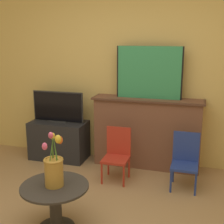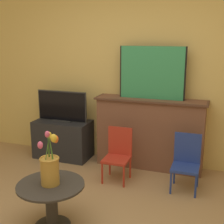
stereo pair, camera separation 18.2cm
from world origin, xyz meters
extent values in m
cube|color=#E0BC66|center=(0.00, 2.13, 1.35)|extent=(8.00, 0.06, 2.70)
cube|color=brown|center=(0.29, 1.94, 0.48)|extent=(1.43, 0.31, 0.96)
cube|color=#503123|center=(0.29, 1.93, 0.95)|extent=(1.49, 0.35, 0.02)
cube|color=black|center=(0.29, 1.95, 1.30)|extent=(0.87, 0.02, 0.69)
cube|color=#338E56|center=(0.29, 1.94, 1.30)|extent=(0.83, 0.02, 0.69)
cube|color=#232326|center=(-1.00, 1.86, 0.28)|extent=(0.82, 0.44, 0.56)
cube|color=#2D2D2D|center=(-1.00, 1.86, 0.56)|extent=(0.29, 0.12, 0.01)
cube|color=#2D2D2D|center=(-1.00, 1.87, 0.78)|extent=(0.76, 0.02, 0.44)
cube|color=black|center=(-1.00, 1.86, 0.78)|extent=(0.73, 0.02, 0.41)
cylinder|color=#B22D1E|center=(-0.14, 1.23, 0.14)|extent=(0.02, 0.02, 0.27)
cylinder|color=#B22D1E|center=(0.14, 1.23, 0.14)|extent=(0.02, 0.02, 0.27)
cylinder|color=#B22D1E|center=(-0.14, 1.51, 0.14)|extent=(0.02, 0.02, 0.27)
cylinder|color=#B22D1E|center=(0.14, 1.51, 0.14)|extent=(0.02, 0.02, 0.27)
cube|color=#B22D1E|center=(0.00, 1.37, 0.29)|extent=(0.31, 0.31, 0.03)
cube|color=#B22D1E|center=(0.00, 1.51, 0.48)|extent=(0.31, 0.02, 0.36)
cylinder|color=navy|center=(0.69, 1.25, 0.14)|extent=(0.02, 0.02, 0.27)
cylinder|color=navy|center=(0.97, 1.25, 0.14)|extent=(0.02, 0.02, 0.27)
cylinder|color=navy|center=(0.69, 1.53, 0.14)|extent=(0.02, 0.02, 0.27)
cylinder|color=navy|center=(0.97, 1.53, 0.14)|extent=(0.02, 0.02, 0.27)
cube|color=navy|center=(0.83, 1.39, 0.29)|extent=(0.31, 0.31, 0.03)
cube|color=navy|center=(0.83, 1.54, 0.48)|extent=(0.31, 0.02, 0.36)
cylinder|color=#332D28|center=(-0.27, 0.25, 0.21)|extent=(0.11, 0.11, 0.43)
cylinder|color=#332D28|center=(-0.27, 0.25, 0.44)|extent=(0.63, 0.63, 0.02)
cylinder|color=#B78433|center=(-0.27, 0.25, 0.57)|extent=(0.17, 0.17, 0.25)
torus|color=#B78433|center=(-0.27, 0.25, 0.70)|extent=(0.18, 0.18, 0.02)
cylinder|color=#477A2D|center=(-0.24, 0.24, 0.76)|extent=(0.04, 0.01, 0.29)
ellipsoid|color=gold|center=(-0.21, 0.24, 0.90)|extent=(0.06, 0.06, 0.08)
cylinder|color=#477A2D|center=(-0.28, 0.27, 0.76)|extent=(0.04, 0.06, 0.29)
ellipsoid|color=#E0517A|center=(-0.32, 0.32, 0.90)|extent=(0.05, 0.05, 0.06)
cylinder|color=#477A2D|center=(-0.28, 0.22, 0.73)|extent=(0.03, 0.06, 0.24)
ellipsoid|color=#E0517A|center=(-0.30, 0.17, 0.85)|extent=(0.05, 0.05, 0.07)
cylinder|color=#477A2D|center=(-0.24, 0.25, 0.75)|extent=(0.04, 0.02, 0.28)
ellipsoid|color=orange|center=(-0.20, 0.26, 0.88)|extent=(0.05, 0.05, 0.07)
cylinder|color=#477A2D|center=(-0.28, 0.27, 0.75)|extent=(0.04, 0.08, 0.28)
ellipsoid|color=gold|center=(-0.31, 0.34, 0.88)|extent=(0.05, 0.05, 0.06)
camera|label=1|loc=(0.97, -2.11, 1.78)|focal=50.00mm
camera|label=2|loc=(1.14, -2.05, 1.78)|focal=50.00mm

